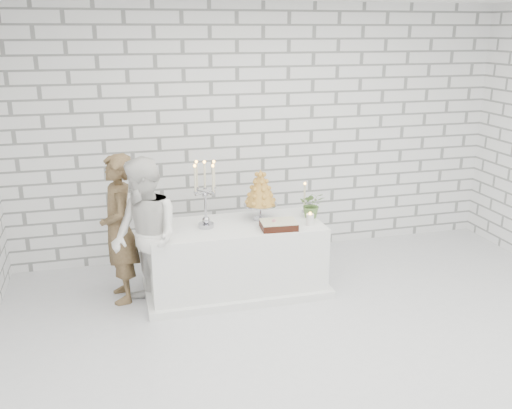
# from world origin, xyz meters

# --- Properties ---
(ground) EXTENTS (6.00, 5.00, 0.01)m
(ground) POSITION_xyz_m (0.00, 0.00, 0.00)
(ground) COLOR silver
(ground) RESTS_ON ground
(wall_back) EXTENTS (6.00, 0.01, 3.00)m
(wall_back) POSITION_xyz_m (0.00, 2.50, 1.50)
(wall_back) COLOR white
(wall_back) RESTS_ON ground
(cake_table) EXTENTS (1.80, 0.80, 0.75)m
(cake_table) POSITION_xyz_m (-0.59, 1.41, 0.38)
(cake_table) COLOR white
(cake_table) RESTS_ON ground
(groom) EXTENTS (0.42, 0.59, 1.54)m
(groom) POSITION_xyz_m (-1.77, 1.54, 0.77)
(groom) COLOR brown
(groom) RESTS_ON ground
(bride) EXTENTS (0.83, 0.92, 1.56)m
(bride) POSITION_xyz_m (-1.53, 1.18, 0.78)
(bride) COLOR white
(bride) RESTS_ON ground
(candelabra) EXTENTS (0.34, 0.34, 0.70)m
(candelabra) POSITION_xyz_m (-0.90, 1.41, 1.10)
(candelabra) COLOR #A4A4AE
(candelabra) RESTS_ON cake_table
(croquembouche) EXTENTS (0.36, 0.36, 0.55)m
(croquembouche) POSITION_xyz_m (-0.30, 1.51, 1.03)
(croquembouche) COLOR #AB752C
(croquembouche) RESTS_ON cake_table
(chocolate_cake) EXTENTS (0.38, 0.28, 0.08)m
(chocolate_cake) POSITION_xyz_m (-0.19, 1.18, 0.79)
(chocolate_cake) COLOR black
(chocolate_cake) RESTS_ON cake_table
(pillar_candle) EXTENTS (0.10, 0.10, 0.12)m
(pillar_candle) POSITION_xyz_m (0.15, 1.20, 0.81)
(pillar_candle) COLOR white
(pillar_candle) RESTS_ON cake_table
(extra_taper) EXTENTS (0.06, 0.06, 0.32)m
(extra_taper) POSITION_xyz_m (0.24, 1.63, 0.91)
(extra_taper) COLOR beige
(extra_taper) RESTS_ON cake_table
(flowers) EXTENTS (0.32, 0.30, 0.29)m
(flowers) POSITION_xyz_m (0.26, 1.44, 0.90)
(flowers) COLOR #486D3A
(flowers) RESTS_ON cake_table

